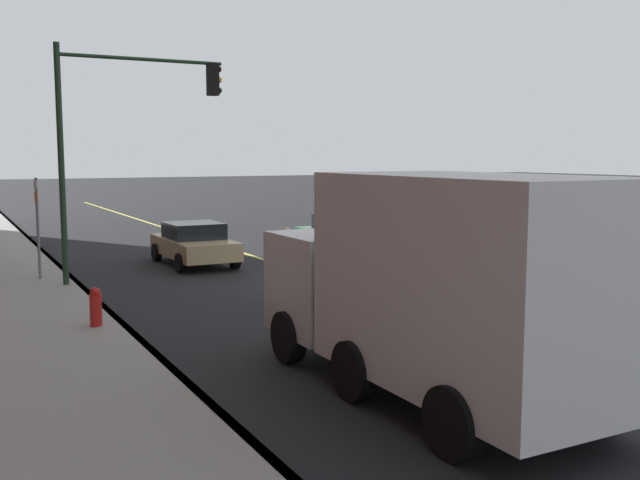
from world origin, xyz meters
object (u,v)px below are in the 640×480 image
at_px(car_green, 347,237).
at_px(traffic_light_mast, 123,124).
at_px(pedestrian_with_backpack, 287,256).
at_px(truck_white, 438,283).
at_px(car_tan, 194,243).
at_px(fire_hydrant, 96,311).
at_px(street_sign_post, 38,222).

bearing_deg(car_green, traffic_light_mast, 100.49).
relative_size(car_green, traffic_light_mast, 0.68).
height_order(car_green, pedestrian_with_backpack, pedestrian_with_backpack).
xyz_separation_m(car_green, truck_white, (-13.07, 6.03, 0.95)).
distance_m(car_green, traffic_light_mast, 8.81).
height_order(car_tan, fire_hydrant, car_tan).
distance_m(street_sign_post, fire_hydrant, 6.66).
distance_m(car_green, truck_white, 14.43).
xyz_separation_m(car_green, pedestrian_with_backpack, (-5.15, 4.72, 0.27)).
bearing_deg(car_tan, traffic_light_mast, 134.16).
xyz_separation_m(car_tan, street_sign_post, (-1.43, 4.94, 1.03)).
xyz_separation_m(car_green, street_sign_post, (-0.16, 10.02, 0.96)).
bearing_deg(street_sign_post, car_tan, -73.88).
xyz_separation_m(car_green, car_tan, (1.27, 5.08, -0.07)).
bearing_deg(pedestrian_with_backpack, traffic_light_mast, 40.60).
height_order(truck_white, pedestrian_with_backpack, truck_white).
bearing_deg(car_green, street_sign_post, 90.92).
bearing_deg(car_green, pedestrian_with_backpack, 137.44).
xyz_separation_m(truck_white, fire_hydrant, (6.38, 3.69, -1.26)).
relative_size(traffic_light_mast, street_sign_post, 2.18).
relative_size(car_green, truck_white, 0.67).
distance_m(truck_white, street_sign_post, 13.51).
bearing_deg(car_tan, street_sign_post, 106.12).
bearing_deg(truck_white, car_green, -24.75).
bearing_deg(fire_hydrant, truck_white, -149.99).
xyz_separation_m(car_green, traffic_light_mast, (-1.46, 7.88, 3.65)).
bearing_deg(fire_hydrant, car_tan, -30.24).
bearing_deg(fire_hydrant, car_green, -55.45).
bearing_deg(traffic_light_mast, pedestrian_with_backpack, -139.40).
bearing_deg(car_tan, car_green, -104.00).
bearing_deg(car_green, fire_hydrant, 124.55).
xyz_separation_m(car_tan, pedestrian_with_backpack, (-6.41, -0.35, 0.34)).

